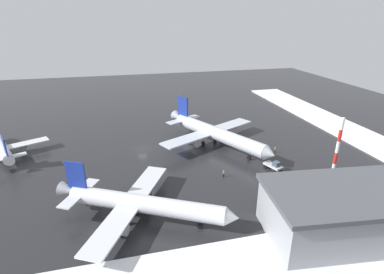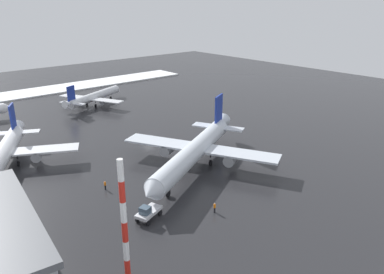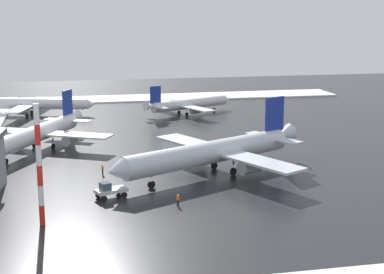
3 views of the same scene
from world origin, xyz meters
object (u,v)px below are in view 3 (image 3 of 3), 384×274
airplane_parked_portside (213,152)px  antenna_mast (39,165)px  pushback_tug (110,190)px  ground_crew_mid_apron (103,169)px  airplane_foreground_jet (188,104)px  airplane_parked_starboard (36,104)px  ground_crew_near_tug (178,199)px  airplane_far_rear (37,134)px

airplane_parked_portside → antenna_mast: antenna_mast is taller
pushback_tug → ground_crew_mid_apron: (-13.05, -0.25, -0.31)m
airplane_foreground_jet → ground_crew_mid_apron: bearing=-140.4°
airplane_foreground_jet → ground_crew_mid_apron: size_ratio=15.30×
ground_crew_mid_apron → pushback_tug: bearing=-107.8°
airplane_foreground_jet → pushback_tug: bearing=-135.8°
ground_crew_mid_apron → antenna_mast: 24.91m
airplane_parked_starboard → ground_crew_mid_apron: airplane_parked_starboard is taller
airplane_parked_starboard → ground_crew_near_tug: airplane_parked_starboard is taller
airplane_parked_portside → airplane_parked_starboard: 72.26m
airplane_parked_portside → ground_crew_near_tug: airplane_parked_portside is taller
airplane_foreground_jet → ground_crew_mid_apron: (54.28, -25.65, -1.76)m
airplane_parked_portside → airplane_foreground_jet: airplane_parked_portside is taller
ground_crew_near_tug → ground_crew_mid_apron: same height
airplane_foreground_jet → ground_crew_mid_apron: airplane_foreground_jet is taller
pushback_tug → airplane_parked_portside: bearing=-173.2°
pushback_tug → ground_crew_near_tug: size_ratio=2.97×
airplane_foreground_jet → airplane_parked_starboard: airplane_parked_starboard is taller
airplane_far_rear → ground_crew_mid_apron: bearing=57.4°
airplane_parked_portside → ground_crew_near_tug: (14.64, -8.73, -2.92)m
airplane_parked_starboard → ground_crew_mid_apron: (61.14, 13.69, -2.05)m
airplane_parked_starboard → antenna_mast: 83.59m
airplane_far_rear → antenna_mast: 42.47m
airplane_foreground_jet → airplane_parked_portside: bearing=-122.5°
ground_crew_near_tug → antenna_mast: 20.04m
airplane_far_rear → airplane_foreground_jet: bearing=160.6°
airplane_parked_starboard → antenna_mast: (83.32, 4.70, 4.86)m
antenna_mast → ground_crew_mid_apron: bearing=157.9°
pushback_tug → antenna_mast: (9.13, -9.25, 6.60)m
airplane_parked_starboard → airplane_far_rear: (41.15, 2.33, 0.39)m
ground_crew_mid_apron → airplane_parked_portside: bearing=-30.6°
ground_crew_near_tug → ground_crew_mid_apron: (-18.37, -9.42, 0.00)m
airplane_far_rear → ground_crew_near_tug: airplane_far_rear is taller
airplane_parked_starboard → ground_crew_mid_apron: 62.69m
airplane_parked_portside → pushback_tug: size_ratio=7.23×
airplane_foreground_jet → airplane_parked_starboard: 39.93m
airplane_parked_portside → ground_crew_near_tug: 17.30m
antenna_mast → airplane_parked_portside: bearing=124.2°
pushback_tug → airplane_foreground_jet: bearing=-131.4°
airplane_parked_starboard → airplane_parked_portside: bearing=-48.8°
airplane_foreground_jet → airplane_far_rear: size_ratio=0.82×
antenna_mast → airplane_foreground_jet: bearing=155.6°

